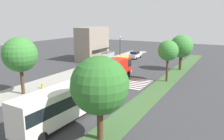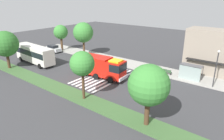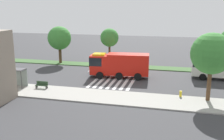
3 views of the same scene
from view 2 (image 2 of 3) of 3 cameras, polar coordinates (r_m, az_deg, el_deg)
name	(u,v)px [view 2 (image 2 of 3)]	position (r m, az deg, el deg)	size (l,w,h in m)	color
ground_plane	(117,81)	(34.10, 1.51, -3.10)	(120.00, 120.00, 0.00)	#38383A
sidewalk	(144,67)	(41.05, 8.90, 0.82)	(60.00, 4.85, 0.14)	#9E9B93
median_strip	(83,98)	(28.72, -8.06, -7.81)	(60.00, 3.00, 0.14)	#3D6033
crosswalk	(104,77)	(35.80, -2.28, -1.95)	(5.85, 11.54, 0.01)	silver
fire_truck	(102,66)	(34.88, -2.85, 1.05)	(9.17, 3.53, 3.65)	red
parked_car_west	(53,48)	(53.84, -15.97, 5.77)	(4.38, 2.08, 1.70)	silver
transit_bus	(34,53)	(45.43, -20.75, 4.37)	(10.89, 3.22, 3.65)	silver
bus_stop_shelter	(191,70)	(36.19, 20.99, 0.11)	(3.50, 1.40, 2.46)	#4C4C51
bench_near_shelter	(167,72)	(37.86, 15.04, -0.46)	(1.60, 0.50, 0.90)	#2D472D
street_lamp	(216,66)	(34.15, 27.00, 1.09)	(0.36, 0.36, 5.78)	#2D2D30
storefront_building	(212,52)	(40.53, 26.01, 4.54)	(8.70, 5.15, 7.96)	gray
sidewalk_tree_far_west	(61,32)	(53.89, -14.06, 10.14)	(3.55, 3.55, 6.42)	#513823
sidewalk_tree_west	(83,33)	(47.74, -8.01, 10.27)	(4.56, 4.56, 7.65)	#513823
median_tree_far_west	(5,44)	(43.51, -27.53, 6.44)	(4.82, 4.82, 7.15)	#47301E
median_tree_west	(82,64)	(26.63, -8.28, 1.70)	(3.24, 3.24, 6.63)	#47301E
median_tree_center	(149,85)	(21.25, 10.18, -4.20)	(4.35, 4.35, 6.84)	#47301E
fire_hydrant	(92,56)	(46.43, -5.57, 3.77)	(0.28, 0.28, 0.70)	gold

